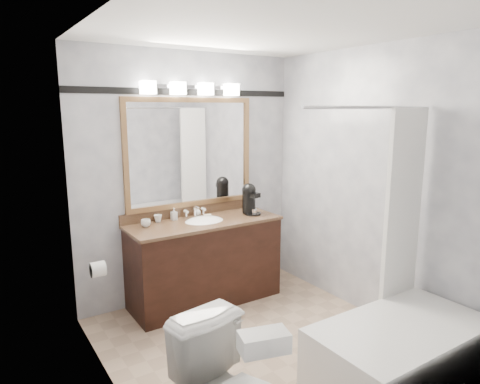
% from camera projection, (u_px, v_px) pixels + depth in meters
% --- Properties ---
extents(room, '(2.42, 2.62, 2.52)m').
position_uv_depth(room, '(265.00, 199.00, 3.32)').
color(room, tan).
rests_on(room, ground).
extents(vanity, '(1.53, 0.58, 0.97)m').
position_uv_depth(vanity, '(205.00, 260.00, 4.31)').
color(vanity, black).
rests_on(vanity, ground).
extents(mirror, '(1.40, 0.04, 1.10)m').
position_uv_depth(mirror, '(191.00, 153.00, 4.32)').
color(mirror, '#9B7046').
rests_on(mirror, room).
extents(vanity_light_bar, '(1.02, 0.14, 0.12)m').
position_uv_depth(vanity_light_bar, '(192.00, 88.00, 4.16)').
color(vanity_light_bar, silver).
rests_on(vanity_light_bar, room).
extents(accent_stripe, '(2.40, 0.01, 0.06)m').
position_uv_depth(accent_stripe, '(189.00, 92.00, 4.22)').
color(accent_stripe, black).
rests_on(accent_stripe, room).
extents(bathtub, '(1.30, 0.75, 1.96)m').
position_uv_depth(bathtub, '(401.00, 345.00, 3.06)').
color(bathtub, white).
rests_on(bathtub, ground).
extents(tp_roll, '(0.11, 0.12, 0.12)m').
position_uv_depth(tp_roll, '(98.00, 269.00, 3.36)').
color(tp_roll, white).
rests_on(tp_roll, room).
extents(tissue_box, '(0.26, 0.19, 0.10)m').
position_uv_depth(tissue_box, '(264.00, 342.00, 2.03)').
color(tissue_box, white).
rests_on(tissue_box, toilet).
extents(coffee_maker, '(0.17, 0.21, 0.33)m').
position_uv_depth(coffee_maker, '(249.00, 198.00, 4.47)').
color(coffee_maker, black).
rests_on(coffee_maker, vanity).
extents(cup_left, '(0.10, 0.10, 0.07)m').
position_uv_depth(cup_left, '(146.00, 223.00, 4.01)').
color(cup_left, white).
rests_on(cup_left, vanity).
extents(cup_right, '(0.09, 0.09, 0.07)m').
position_uv_depth(cup_right, '(158.00, 218.00, 4.17)').
color(cup_right, white).
rests_on(cup_right, vanity).
extents(soap_bottle_a, '(0.06, 0.06, 0.12)m').
position_uv_depth(soap_bottle_a, '(174.00, 214.00, 4.25)').
color(soap_bottle_a, white).
rests_on(soap_bottle_a, vanity).
extents(soap_bottle_b, '(0.09, 0.09, 0.09)m').
position_uv_depth(soap_bottle_b, '(197.00, 211.00, 4.42)').
color(soap_bottle_b, white).
rests_on(soap_bottle_b, vanity).
extents(soap_bar, '(0.08, 0.06, 0.02)m').
position_uv_depth(soap_bar, '(208.00, 216.00, 4.38)').
color(soap_bar, beige).
rests_on(soap_bar, vanity).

